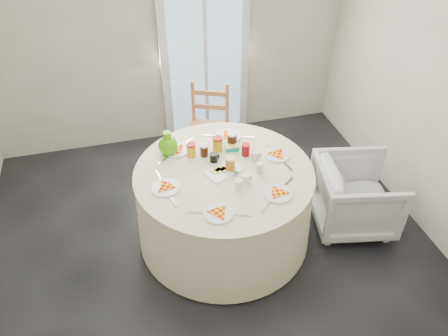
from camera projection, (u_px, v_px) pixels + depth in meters
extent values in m
plane|color=black|center=(213.00, 254.00, 3.92)|extent=(4.00, 4.00, 0.00)
cube|color=#BCB5A3|center=(166.00, 32.00, 4.63)|extent=(4.00, 0.02, 2.60)
cube|color=silver|center=(205.00, 52.00, 4.83)|extent=(1.00, 0.08, 2.10)
cylinder|color=beige|center=(224.00, 206.00, 3.87)|extent=(1.55, 1.55, 0.79)
imported|color=silver|center=(357.00, 191.00, 4.00)|extent=(0.79, 0.83, 0.73)
cube|color=#02ADA1|center=(232.00, 148.00, 3.86)|extent=(0.13, 0.10, 0.05)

